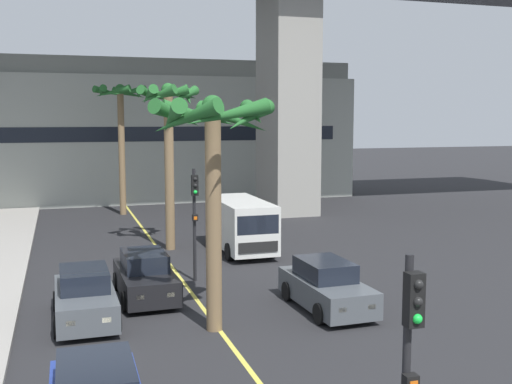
% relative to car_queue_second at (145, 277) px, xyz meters
% --- Properties ---
extents(lane_stripe_center, '(0.14, 56.00, 0.01)m').
position_rel_car_queue_second_xyz_m(lane_stripe_center, '(1.60, 2.62, -0.72)').
color(lane_stripe_center, '#DBCC4C').
rests_on(lane_stripe_center, ground).
extents(pier_building_backdrop, '(34.37, 8.04, 10.12)m').
position_rel_car_queue_second_xyz_m(pier_building_backdrop, '(1.60, 26.56, 4.28)').
color(pier_building_backdrop, '#ADB2A8').
rests_on(pier_building_backdrop, ground).
extents(car_queue_second, '(1.91, 4.14, 1.56)m').
position_rel_car_queue_second_xyz_m(car_queue_second, '(0.00, 0.00, 0.00)').
color(car_queue_second, black).
rests_on(car_queue_second, ground).
extents(car_queue_third, '(1.92, 4.15, 1.56)m').
position_rel_car_queue_second_xyz_m(car_queue_third, '(5.32, -2.96, 0.00)').
color(car_queue_third, '#4C5156').
rests_on(car_queue_third, ground).
extents(car_queue_fourth, '(1.87, 4.12, 1.56)m').
position_rel_car_queue_second_xyz_m(car_queue_fourth, '(-2.04, -1.86, 0.00)').
color(car_queue_fourth, '#4C5156').
rests_on(car_queue_fourth, ground).
extents(delivery_van, '(2.16, 5.25, 2.36)m').
position_rel_car_queue_second_xyz_m(delivery_van, '(5.08, 6.00, 0.57)').
color(delivery_van, silver).
rests_on(delivery_van, ground).
extents(traffic_light_median_near, '(0.24, 0.37, 4.20)m').
position_rel_car_queue_second_xyz_m(traffic_light_median_near, '(1.95, -13.38, 1.99)').
color(traffic_light_median_near, black).
rests_on(traffic_light_median_near, ground).
extents(traffic_light_median_far, '(0.24, 0.37, 4.20)m').
position_rel_car_queue_second_xyz_m(traffic_light_median_far, '(2.06, 1.61, 1.99)').
color(traffic_light_median_far, black).
rests_on(traffic_light_median_far, ground).
extents(palm_tree_near_median, '(2.88, 2.85, 7.59)m').
position_rel_car_queue_second_xyz_m(palm_tree_near_median, '(2.14, 7.46, 5.26)').
color(palm_tree_near_median, brown).
rests_on(palm_tree_near_median, ground).
extents(palm_tree_mid_median, '(3.60, 3.59, 6.68)m').
position_rel_car_queue_second_xyz_m(palm_tree_mid_median, '(1.46, -3.82, 4.63)').
color(palm_tree_mid_median, brown).
rests_on(palm_tree_mid_median, ground).
extents(palm_tree_far_median, '(3.37, 3.48, 8.08)m').
position_rel_car_queue_second_xyz_m(palm_tree_far_median, '(1.06, 18.69, 5.72)').
color(palm_tree_far_median, brown).
rests_on(palm_tree_far_median, ground).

